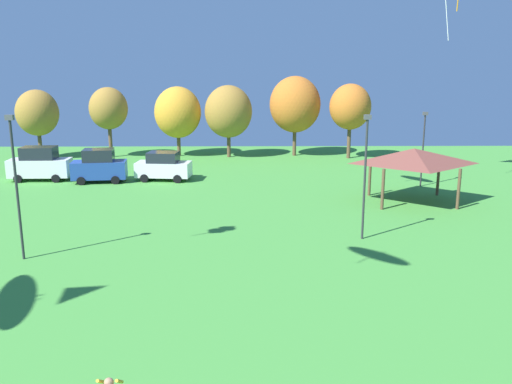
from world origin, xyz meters
The scene contains 13 objects.
parked_car_leftmost centered at (-17.59, 41.66, 1.30)m, with size 4.72×2.13×2.68m.
parked_car_second_from_left centered at (-12.72, 40.89, 1.26)m, with size 4.28×2.39×2.60m.
parked_car_third_from_left centered at (-7.86, 41.58, 1.12)m, with size 4.41×2.42×2.26m.
park_pavilion centered at (9.70, 34.37, 3.08)m, with size 6.20×4.90×3.60m.
light_post_0 centered at (4.85, 26.55, 3.64)m, with size 0.36×0.20×6.48m.
light_post_1 centered at (-11.69, 23.69, 3.78)m, with size 0.36×0.20×6.75m.
light_post_2 centered at (11.82, 39.17, 3.17)m, with size 0.36×0.20×5.56m.
treeline_tree_0 centered at (-21.43, 51.98, 4.43)m, with size 4.01×4.01×6.65m.
treeline_tree_1 centered at (-14.81, 52.84, 4.77)m, with size 3.72×3.72×6.84m.
treeline_tree_2 centered at (-8.16, 53.49, 4.34)m, with size 4.60×4.60×6.88m.
treeline_tree_3 centered at (-3.12, 52.74, 4.47)m, with size 4.63×4.63×7.03m.
treeline_tree_4 centered at (3.46, 53.58, 5.10)m, with size 5.04×5.04×7.88m.
treeline_tree_5 centered at (8.64, 51.90, 4.98)m, with size 3.99×3.99×7.19m.
Camera 1 is at (-1.05, -0.51, 8.88)m, focal length 38.00 mm.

